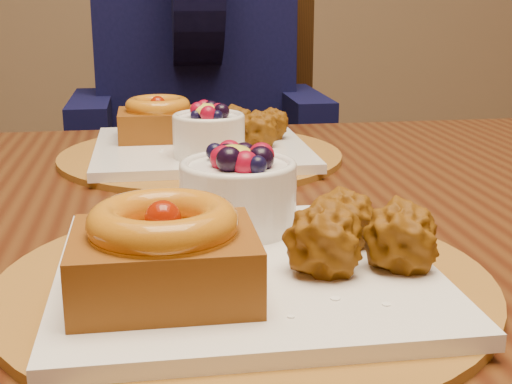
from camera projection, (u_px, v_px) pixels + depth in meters
dining_table at (218, 273)px, 0.78m from camera, size 1.60×0.90×0.76m
place_setting_near at (239, 248)px, 0.54m from camera, size 0.38×0.38×0.09m
place_setting_far at (199, 141)px, 0.95m from camera, size 0.38×0.38×0.09m
chair_far at (225, 203)px, 1.51m from camera, size 0.53×0.53×0.97m
diner at (194, 48)px, 1.48m from camera, size 0.49×0.48×0.80m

